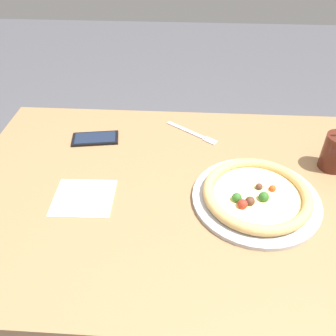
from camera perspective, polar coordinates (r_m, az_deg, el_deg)
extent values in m
plane|color=#4C4C51|center=(1.59, 0.62, -23.64)|extent=(8.00, 8.00, 0.00)
cube|color=#936D47|center=(1.00, 0.91, -4.13)|extent=(1.20, 0.84, 0.04)
cylinder|color=brown|center=(1.61, -17.53, -4.61)|extent=(0.07, 0.07, 0.71)
cylinder|color=brown|center=(1.59, 20.63, -6.13)|extent=(0.07, 0.07, 0.71)
cylinder|color=#B7B7BC|center=(0.98, 13.91, -4.85)|extent=(0.34, 0.34, 0.01)
cylinder|color=#EFD68C|center=(0.97, 14.01, -4.38)|extent=(0.23, 0.23, 0.01)
torus|color=tan|center=(0.97, 14.09, -3.99)|extent=(0.29, 0.29, 0.03)
sphere|color=#2D6623|center=(0.95, 15.14, -4.51)|extent=(0.03, 0.03, 0.03)
sphere|color=#2D6623|center=(0.94, 10.99, -4.72)|extent=(0.03, 0.03, 0.03)
sphere|color=brown|center=(0.93, 13.03, -5.22)|extent=(0.02, 0.02, 0.02)
sphere|color=maroon|center=(0.92, 11.89, -5.71)|extent=(0.03, 0.03, 0.03)
sphere|color=brown|center=(0.98, 14.43, -2.92)|extent=(0.02, 0.02, 0.02)
sphere|color=#BF4C19|center=(0.99, 16.44, -3.16)|extent=(0.02, 0.02, 0.02)
cylinder|color=#4C1E14|center=(1.14, 25.36, 2.32)|extent=(0.08, 0.08, 0.11)
cube|color=white|center=(0.99, -13.38, -4.67)|extent=(0.16, 0.15, 0.00)
cube|color=silver|center=(1.22, 2.91, 6.09)|extent=(0.14, 0.11, 0.00)
cube|color=silver|center=(1.18, 6.79, 4.36)|extent=(0.05, 0.05, 0.00)
cube|color=black|center=(1.20, -11.60, 4.66)|extent=(0.16, 0.10, 0.01)
cube|color=#192338|center=(1.20, -11.62, 4.83)|extent=(0.14, 0.08, 0.00)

